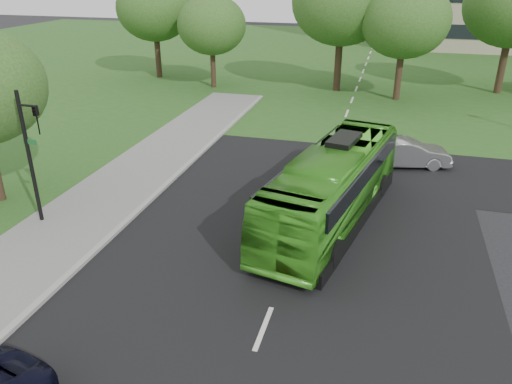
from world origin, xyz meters
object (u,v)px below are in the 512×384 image
tree_park_f (154,9)px  tree_park_c (405,20)px  traffic_light (32,149)px  tree_park_b (342,2)px  bus (333,186)px  sedan (406,153)px  tree_park_a (212,25)px

tree_park_f → tree_park_c: bearing=-7.8°
tree_park_f → traffic_light: tree_park_f is taller
tree_park_b → tree_park_c: 5.34m
tree_park_b → traffic_light: (-8.73, -26.94, -3.79)m
bus → traffic_light: size_ratio=2.00×
tree_park_f → traffic_light: size_ratio=1.63×
tree_park_c → traffic_light: size_ratio=1.60×
traffic_light → sedan: bearing=35.7°
tree_park_a → bus: bearing=-59.4°
tree_park_a → bus: size_ratio=0.69×
bus → sedan: (3.00, 7.13, -0.80)m
tree_park_b → bus: size_ratio=0.94×
tree_park_f → traffic_light: (8.11, -28.13, -2.87)m
bus → sedan: 7.78m
tree_park_a → tree_park_f: tree_park_f is taller
tree_park_b → traffic_light: bearing=-108.0°
bus → tree_park_a: bearing=132.4°
bus → tree_park_b: bearing=108.1°
sedan → traffic_light: size_ratio=0.81×
tree_park_a → sedan: 22.40m
tree_park_a → bus: tree_park_a is taller
bus → sedan: size_ratio=2.47×
tree_park_a → tree_park_b: bearing=7.8°
tree_park_a → traffic_light: (1.74, -25.52, -1.90)m
tree_park_b → traffic_light: 28.58m
tree_park_c → bus: tree_park_c is taller
tree_park_a → tree_park_c: 15.41m
tree_park_c → traffic_light: tree_park_c is taller
tree_park_f → traffic_light: 29.42m
tree_park_a → tree_park_c: (15.39, -0.38, 0.83)m
tree_park_f → sedan: size_ratio=2.00×
sedan → tree_park_f: bearing=38.1°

